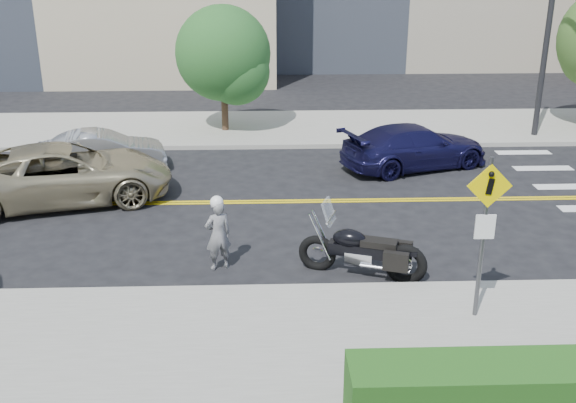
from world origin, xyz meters
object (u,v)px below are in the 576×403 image
at_px(suv, 65,174).
at_px(parked_car_blue, 415,147).
at_px(parked_car_silver, 102,152).
at_px(motorcycle, 363,240).
at_px(motorcyclist, 218,233).
at_px(pedestrian_sign, 485,223).

bearing_deg(suv, parked_car_blue, -90.49).
bearing_deg(suv, parked_car_silver, -23.91).
bearing_deg(motorcycle, parked_car_blue, 88.96).
bearing_deg(motorcycle, parked_car_silver, 152.99).
xyz_separation_m(parked_car_silver, parked_car_blue, (9.53, 0.03, 0.05)).
distance_m(motorcyclist, suv, 6.01).
bearing_deg(motorcycle, motorcyclist, -168.88).
relative_size(pedestrian_sign, motorcycle, 1.15).
xyz_separation_m(suv, parked_car_blue, (9.92, 2.59, -0.10)).
height_order(pedestrian_sign, motorcycle, pedestrian_sign).
relative_size(parked_car_silver, parked_car_blue, 0.81).
relative_size(pedestrian_sign, parked_car_silver, 0.80).
bearing_deg(suv, motorcycle, -137.23).
distance_m(motorcycle, parked_car_silver, 9.95).
relative_size(pedestrian_sign, parked_car_blue, 0.65).
relative_size(motorcycle, suv, 0.46).
distance_m(suv, parked_car_silver, 2.59).
bearing_deg(parked_car_blue, suv, 84.55).
bearing_deg(parked_car_silver, motorcyclist, -162.79).
height_order(motorcycle, suv, motorcycle).
height_order(motorcycle, parked_car_blue, motorcycle).
bearing_deg(parked_car_blue, motorcyclist, 120.33).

